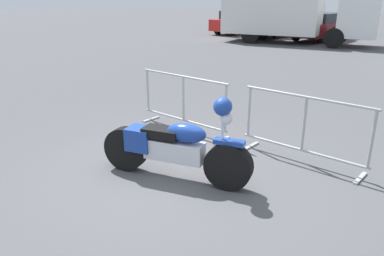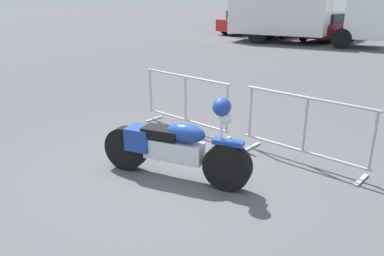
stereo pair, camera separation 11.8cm
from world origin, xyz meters
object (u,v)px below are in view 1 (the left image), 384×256
motorcycle (174,147)px  box_truck (289,11)px  crowd_barrier_far (304,129)px  parked_car_red (240,22)px  parked_car_maroon (322,26)px  parked_car_white (279,25)px  crowd_barrier_near (183,102)px

motorcycle → box_truck: box_truck is taller
crowd_barrier_far → parked_car_red: size_ratio=0.46×
parked_car_maroon → parked_car_white: bearing=90.5°
parked_car_red → parked_car_white: size_ratio=1.05×
crowd_barrier_near → parked_car_red: bearing=118.1°
motorcycle → crowd_barrier_near: bearing=109.9°
crowd_barrier_near → parked_car_red: (-8.96, 16.77, 0.19)m
crowd_barrier_near → box_truck: 14.64m
motorcycle → crowd_barrier_far: 2.04m
crowd_barrier_far → parked_car_red: 20.25m
box_truck → parked_car_red: bearing=137.4°
crowd_barrier_far → parked_car_white: bearing=117.1°
box_truck → crowd_barrier_far: bearing=-75.8°
crowd_barrier_near → parked_car_maroon: size_ratio=0.45×
crowd_barrier_near → parked_car_white: size_ratio=0.48×
crowd_barrier_far → box_truck: bearing=115.6°
crowd_barrier_far → box_truck: box_truck is taller
parked_car_white → parked_car_maroon: size_ratio=0.93×
motorcycle → parked_car_white: size_ratio=0.51×
parked_car_maroon → parked_car_red: bearing=93.7°
motorcycle → box_truck: bearing=93.4°
crowd_barrier_near → motorcycle: bearing=-54.1°
parked_car_maroon → crowd_barrier_near: bearing=-161.5°
motorcycle → box_truck: 16.58m
motorcycle → parked_car_maroon: 18.70m
box_truck → parked_car_white: 3.52m
motorcycle → parked_car_red: (-10.15, 18.42, 0.26)m
parked_car_white → parked_car_maroon: bearing=-89.5°
crowd_barrier_far → parked_car_maroon: 17.46m
crowd_barrier_far → parked_car_red: bearing=124.1°
parked_car_white → parked_car_maroon: parked_car_maroon is taller
motorcycle → parked_car_white: (-7.38, 18.43, 0.23)m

